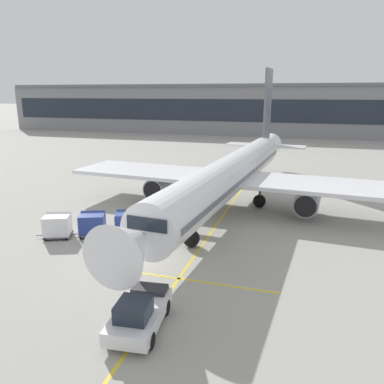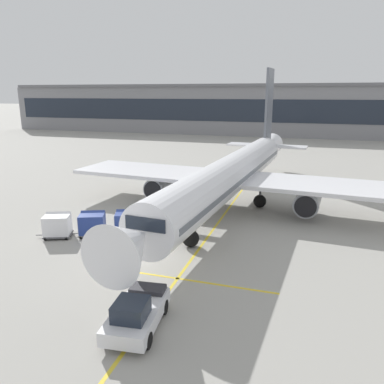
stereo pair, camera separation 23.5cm
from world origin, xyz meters
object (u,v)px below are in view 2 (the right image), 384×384
baggage_cart_second (92,223)px  pushback_tug (137,313)px  safety_cone_wingtip (181,199)px  belt_loader (171,215)px  parked_airplane (232,174)px  baggage_cart_third (57,225)px  baggage_cart_lead (128,222)px  ground_crew_by_loader (164,220)px  safety_cone_engine_keepout (160,214)px  ground_crew_by_carts (146,227)px

baggage_cart_second → pushback_tug: baggage_cart_second is taller
pushback_tug → safety_cone_wingtip: 21.40m
baggage_cart_second → belt_loader: bearing=38.4°
parked_airplane → baggage_cart_third: bearing=-133.5°
baggage_cart_lead → baggage_cart_third: same height
belt_loader → baggage_cart_lead: (-2.55, -2.90, 0.08)m
baggage_cart_third → ground_crew_by_loader: size_ratio=1.61×
belt_loader → baggage_cart_second: belt_loader is taller
pushback_tug → safety_cone_engine_keepout: size_ratio=6.84×
ground_crew_by_carts → safety_cone_wingtip: ground_crew_by_carts is taller
ground_crew_by_carts → ground_crew_by_loader: bearing=65.2°
baggage_cart_lead → pushback_tug: bearing=-61.4°
belt_loader → safety_cone_engine_keepout: bearing=135.3°
baggage_cart_second → ground_crew_by_loader: bearing=24.9°
belt_loader → pushback_tug: 14.48m
baggage_cart_lead → pushback_tug: size_ratio=0.61×
parked_airplane → belt_loader: 8.23m
baggage_cart_second → ground_crew_by_loader: 5.65m
baggage_cart_second → baggage_cart_third: (-2.43, -1.07, 0.00)m
baggage_cart_lead → safety_cone_wingtip: bearing=83.3°
belt_loader → baggage_cart_third: belt_loader is taller
parked_airplane → ground_crew_by_carts: (-4.61, -10.29, -2.34)m
baggage_cart_third → safety_cone_wingtip: size_ratio=4.29×
belt_loader → ground_crew_by_carts: 3.51m
belt_loader → parked_airplane: bearing=60.7°
baggage_cart_third → ground_crew_by_carts: baggage_cart_third is taller
baggage_cart_second → ground_crew_by_loader: (5.13, 2.38, -0.00)m
baggage_cart_third → safety_cone_engine_keepout: size_ratio=4.20×
baggage_cart_lead → ground_crew_by_loader: 2.90m
belt_loader → baggage_cart_second: size_ratio=1.80×
belt_loader → baggage_cart_second: 6.47m
baggage_cart_second → ground_crew_by_carts: bearing=7.9°
baggage_cart_lead → ground_crew_by_carts: baggage_cart_lead is taller
pushback_tug → ground_crew_by_loader: size_ratio=2.63×
parked_airplane → pushback_tug: parked_airplane is taller
baggage_cart_second → baggage_cart_third: bearing=-156.2°
belt_loader → ground_crew_by_loader: 1.64m
ground_crew_by_loader → pushback_tug: bearing=-74.4°
parked_airplane → baggage_cart_lead: parked_airplane is taller
baggage_cart_lead → safety_cone_engine_keepout: (0.90, 4.53, -0.67)m
pushback_tug → ground_crew_by_loader: pushback_tug is taller
baggage_cart_second → pushback_tug: (8.59, -10.03, -0.17)m
parked_airplane → ground_crew_by_loader: size_ratio=24.23×
baggage_cart_lead → pushback_tug: 12.69m
ground_crew_by_carts → safety_cone_wingtip: bearing=93.7°
safety_cone_wingtip → ground_crew_by_carts: bearing=-86.3°
baggage_cart_lead → ground_crew_by_carts: bearing=-16.5°
parked_airplane → ground_crew_by_carts: 11.51m
ground_crew_by_carts → safety_cone_engine_keepout: 5.18m
pushback_tug → safety_cone_engine_keepout: pushback_tug is taller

